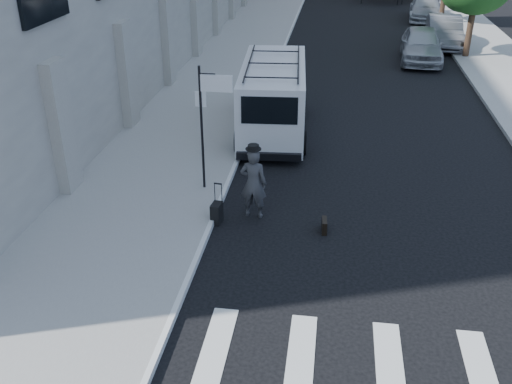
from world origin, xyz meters
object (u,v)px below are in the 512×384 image
(parked_car_b, at_px, (444,32))
(businessman, at_px, (253,184))
(suitcase, at_px, (217,213))
(parked_car_c, at_px, (426,8))
(briefcase, at_px, (324,225))
(cargo_van, at_px, (274,96))
(parked_car_a, at_px, (422,45))

(parked_car_b, bearing_deg, businessman, -106.56)
(suitcase, height_order, parked_car_c, parked_car_c)
(briefcase, xyz_separation_m, parked_car_c, (5.93, 29.28, 0.59))
(businessman, height_order, briefcase, businessman)
(briefcase, relative_size, cargo_van, 0.07)
(parked_car_a, distance_m, parked_car_c, 11.75)
(cargo_van, bearing_deg, briefcase, -77.18)
(businessman, xyz_separation_m, parked_car_c, (7.81, 28.74, -0.19))
(briefcase, bearing_deg, parked_car_b, 70.51)
(briefcase, height_order, suitcase, suitcase)
(parked_car_b, bearing_deg, suitcase, -108.23)
(suitcase, distance_m, parked_car_c, 30.48)
(businessman, distance_m, briefcase, 2.11)
(businessman, height_order, parked_car_b, businessman)
(parked_car_b, bearing_deg, cargo_van, -115.10)
(briefcase, bearing_deg, parked_car_a, 72.47)
(parked_car_a, height_order, parked_car_b, parked_car_a)
(cargo_van, height_order, parked_car_a, cargo_van)
(parked_car_a, relative_size, parked_car_c, 0.96)
(briefcase, bearing_deg, parked_car_c, 74.74)
(businessman, bearing_deg, suitcase, 31.42)
(suitcase, bearing_deg, briefcase, 6.23)
(suitcase, height_order, cargo_van, cargo_van)
(businessman, xyz_separation_m, parked_car_a, (6.19, 17.10, -0.10))
(businessman, relative_size, briefcase, 4.35)
(businessman, bearing_deg, parked_car_a, -106.25)
(suitcase, xyz_separation_m, cargo_van, (0.69, 6.80, 0.98))
(cargo_van, height_order, parked_car_b, cargo_van)
(parked_car_b, height_order, parked_car_c, parked_car_b)
(suitcase, distance_m, cargo_van, 6.90)
(suitcase, height_order, parked_car_b, parked_car_b)
(parked_car_a, bearing_deg, suitcase, -108.11)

